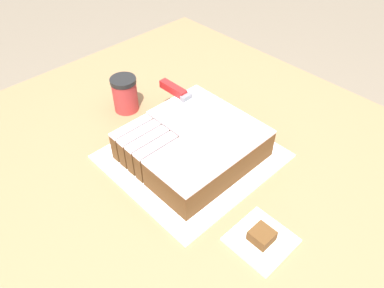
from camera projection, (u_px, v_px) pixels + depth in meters
countertop at (208, 255)px, 1.27m from camera, size 1.40×1.10×0.90m
cake_board at (192, 156)px, 0.98m from camera, size 0.37×0.40×0.01m
cake at (194, 144)px, 0.95m from camera, size 0.28×0.31×0.08m
knife at (183, 95)px, 1.02m from camera, size 0.28×0.03×0.02m
coffee_cup at (125, 94)px, 1.10m from camera, size 0.08×0.08×0.11m
paper_napkin at (261, 240)px, 0.79m from camera, size 0.12×0.12×0.01m
brownie at (262, 236)px, 0.78m from camera, size 0.05×0.05×0.03m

